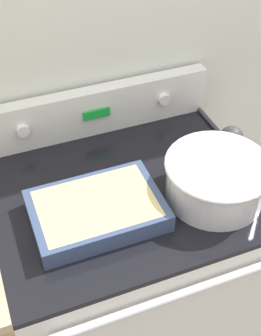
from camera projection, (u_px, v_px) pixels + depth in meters
name	position (u px, v px, depth m)	size (l,w,h in m)	color
kitchen_wall	(84.00, 42.00, 1.44)	(8.00, 0.05, 2.50)	silver
stove_range	(127.00, 280.00, 1.71)	(0.80, 0.68, 0.95)	silver
control_panel	(94.00, 111.00, 1.54)	(0.80, 0.07, 0.16)	silver
mixing_bowl	(216.00, 177.00, 1.32)	(0.30, 0.30, 0.13)	silver
casserole_dish	(97.00, 210.00, 1.28)	(0.36, 0.25, 0.06)	#38476B
ladle	(229.00, 136.00, 1.52)	(0.08, 0.31, 0.08)	#333338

